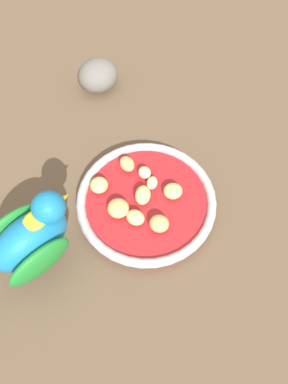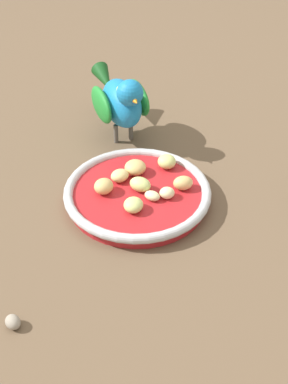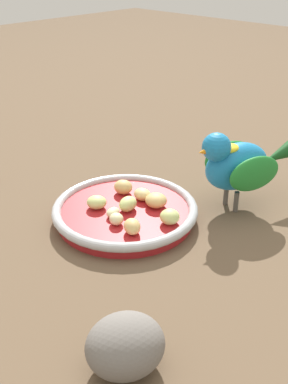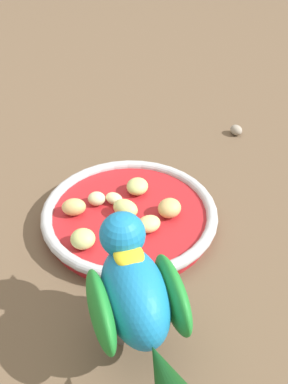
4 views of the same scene
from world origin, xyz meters
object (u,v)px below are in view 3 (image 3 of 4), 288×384
object	(u,v)px
apple_piece_2	(123,187)
apple_piece_8	(132,227)
apple_piece_0	(97,202)
apple_piece_3	(113,212)
apple_piece_7	(170,217)
apple_piece_4	(156,200)
parrot	(239,163)
feeding_bowl	(125,211)
rock_large	(125,345)
apple_piece_1	(128,204)
apple_piece_5	(118,220)
apple_piece_6	(142,194)

from	to	relation	value
apple_piece_2	apple_piece_8	distance (m)	0.13
apple_piece_0	apple_piece_8	size ratio (longest dim) A/B	1.01
apple_piece_3	apple_piece_7	size ratio (longest dim) A/B	0.82
apple_piece_0	apple_piece_3	bearing A→B (deg)	89.67
apple_piece_0	apple_piece_4	bearing A→B (deg)	136.69
apple_piece_2	apple_piece_8	xyz separation A→B (m)	(0.08, 0.10, -0.00)
apple_piece_2	apple_piece_8	world-z (taller)	apple_piece_2
parrot	apple_piece_2	bearing A→B (deg)	-28.97
feeding_bowl	apple_piece_7	world-z (taller)	apple_piece_7
apple_piece_0	apple_piece_7	distance (m)	0.13
apple_piece_0	rock_large	size ratio (longest dim) A/B	0.38
feeding_bowl	apple_piece_0	world-z (taller)	apple_piece_0
apple_piece_0	apple_piece_4	size ratio (longest dim) A/B	0.90
apple_piece_1	apple_piece_2	xyz separation A→B (m)	(-0.04, -0.05, 0.00)
rock_large	apple_piece_7	bearing A→B (deg)	-148.84
apple_piece_8	rock_large	bearing A→B (deg)	43.42
apple_piece_0	parrot	size ratio (longest dim) A/B	0.16
apple_piece_3	apple_piece_2	bearing A→B (deg)	-145.65
apple_piece_5	rock_large	bearing A→B (deg)	48.42
feeding_bowl	apple_piece_2	distance (m)	0.06
apple_piece_1	apple_piece_3	world-z (taller)	apple_piece_1
apple_piece_3	apple_piece_5	size ratio (longest dim) A/B	1.07
apple_piece_6	rock_large	distance (m)	0.34
apple_piece_3	apple_piece_6	distance (m)	0.07
feeding_bowl	rock_large	bearing A→B (deg)	46.01
apple_piece_0	parrot	xyz separation A→B (m)	(-0.19, 0.14, 0.05)
apple_piece_1	rock_large	distance (m)	0.31
apple_piece_7	rock_large	xyz separation A→B (m)	(0.23, 0.14, 0.00)
apple_piece_8	parrot	world-z (taller)	parrot
parrot	rock_large	world-z (taller)	parrot
apple_piece_7	apple_piece_0	bearing A→B (deg)	-68.16
apple_piece_3	apple_piece_8	bearing A→B (deg)	77.06
apple_piece_1	apple_piece_7	bearing A→B (deg)	102.26
apple_piece_1	apple_piece_6	bearing A→B (deg)	-169.54
apple_piece_8	apple_piece_5	bearing A→B (deg)	-91.46
apple_piece_5	apple_piece_8	bearing A→B (deg)	88.54
apple_piece_8	rock_large	size ratio (longest dim) A/B	0.37
apple_piece_6	apple_piece_7	xyz separation A→B (m)	(0.03, 0.08, 0.00)
apple_piece_2	apple_piece_6	size ratio (longest dim) A/B	1.02
apple_piece_1	apple_piece_7	distance (m)	0.08
apple_piece_5	rock_large	size ratio (longest dim) A/B	0.28
parrot	apple_piece_3	bearing A→B (deg)	-7.68
apple_piece_8	apple_piece_7	bearing A→B (deg)	159.94
apple_piece_2	apple_piece_6	bearing A→B (deg)	99.73
apple_piece_1	apple_piece_8	size ratio (longest dim) A/B	1.11
apple_piece_1	apple_piece_4	xyz separation A→B (m)	(-0.04, 0.03, -0.00)
apple_piece_6	rock_large	world-z (taller)	rock_large
apple_piece_1	apple_piece_8	xyz separation A→B (m)	(0.04, 0.05, -0.00)
apple_piece_1	apple_piece_4	bearing A→B (deg)	148.13
parrot	apple_piece_0	bearing A→B (deg)	-16.12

